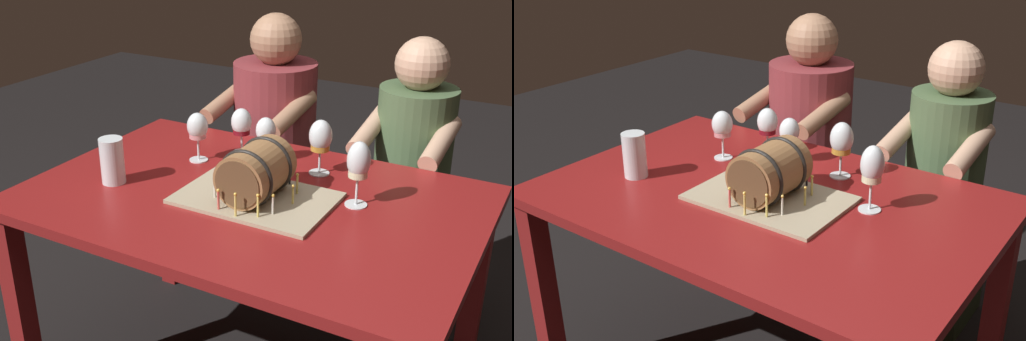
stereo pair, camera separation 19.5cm
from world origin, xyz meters
TOP-DOWN VIEW (x-y plane):
  - dining_table at (0.00, 0.00)m, footprint 1.44×0.96m
  - barrel_cake at (0.03, -0.02)m, footprint 0.48×0.33m
  - wine_glass_rose at (-0.31, 0.17)m, footprint 0.08×0.08m
  - wine_glass_red at (-0.21, 0.31)m, footprint 0.08×0.08m
  - wine_glass_amber at (0.12, 0.27)m, footprint 0.08×0.08m
  - wine_glass_white at (0.32, 0.10)m, footprint 0.07×0.07m
  - wine_glass_empty at (-0.09, 0.27)m, footprint 0.07×0.07m
  - beer_pint at (-0.45, -0.13)m, footprint 0.08×0.08m
  - person_seated_left at (-0.31, 0.76)m, footprint 0.42×0.50m
  - person_seated_right at (0.31, 0.76)m, footprint 0.35×0.46m

SIDE VIEW (x-z plane):
  - person_seated_right at x=0.31m, z-range -0.06..1.10m
  - person_seated_left at x=-0.31m, z-range -0.03..1.17m
  - dining_table at x=0.00m, z-range 0.28..1.04m
  - beer_pint at x=-0.45m, z-range 0.75..0.91m
  - barrel_cake at x=0.03m, z-range 0.74..0.93m
  - wine_glass_red at x=-0.21m, z-range 0.79..0.96m
  - wine_glass_empty at x=-0.09m, z-range 0.79..0.96m
  - wine_glass_rose at x=-0.31m, z-range 0.79..0.97m
  - wine_glass_amber at x=0.12m, z-range 0.79..0.99m
  - wine_glass_white at x=0.32m, z-range 0.80..1.00m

